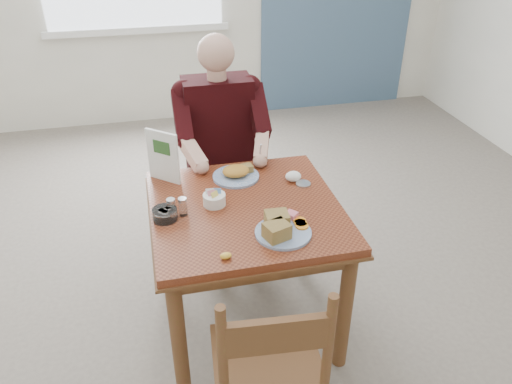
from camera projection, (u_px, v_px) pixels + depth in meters
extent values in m
plane|color=#665A52|center=(247.00, 319.00, 2.78)|extent=(6.00, 6.00, 0.00)
ellipsoid|color=gold|center=(226.00, 256.00, 2.04)|extent=(0.06, 0.05, 0.03)
ellipsoid|color=white|center=(293.00, 176.00, 2.59)|extent=(0.09, 0.08, 0.05)
cylinder|color=silver|center=(303.00, 184.00, 2.56)|extent=(0.10, 0.10, 0.01)
cube|color=white|center=(138.00, 30.00, 4.69)|extent=(1.72, 0.04, 0.06)
cube|color=brown|center=(246.00, 210.00, 2.40)|extent=(0.90, 0.90, 0.04)
cube|color=brown|center=(246.00, 214.00, 2.41)|extent=(0.92, 0.92, 0.01)
cylinder|color=brown|center=(179.00, 339.00, 2.19)|extent=(0.07, 0.07, 0.71)
cylinder|color=brown|center=(345.00, 310.00, 2.35)|extent=(0.07, 0.07, 0.71)
cylinder|color=brown|center=(165.00, 237.00, 2.84)|extent=(0.07, 0.07, 0.71)
cylinder|color=brown|center=(296.00, 219.00, 3.00)|extent=(0.07, 0.07, 0.71)
cube|color=brown|center=(265.00, 272.00, 2.11)|extent=(0.80, 0.03, 0.08)
cube|color=brown|center=(231.00, 183.00, 2.76)|extent=(0.80, 0.03, 0.08)
cube|color=brown|center=(165.00, 232.00, 2.36)|extent=(0.03, 0.80, 0.08)
cube|color=brown|center=(321.00, 212.00, 2.51)|extent=(0.03, 0.80, 0.08)
cylinder|color=brown|center=(199.00, 232.00, 3.10)|extent=(0.04, 0.04, 0.45)
cylinder|color=brown|center=(255.00, 225.00, 3.17)|extent=(0.04, 0.04, 0.45)
cylinder|color=brown|center=(192.00, 202.00, 3.40)|extent=(0.04, 0.04, 0.45)
cylinder|color=brown|center=(244.00, 196.00, 3.47)|extent=(0.04, 0.04, 0.45)
cube|color=brown|center=(221.00, 182.00, 3.16)|extent=(0.42, 0.42, 0.03)
cylinder|color=brown|center=(187.00, 139.00, 3.16)|extent=(0.04, 0.04, 0.50)
cylinder|color=brown|center=(243.00, 133.00, 3.23)|extent=(0.04, 0.04, 0.50)
cube|color=brown|center=(215.00, 122.00, 3.14)|extent=(0.38, 0.03, 0.14)
cylinder|color=brown|center=(220.00, 370.00, 2.21)|extent=(0.04, 0.04, 0.45)
cylinder|color=brown|center=(299.00, 361.00, 2.25)|extent=(0.04, 0.04, 0.45)
cube|color=brown|center=(267.00, 361.00, 1.95)|extent=(0.46, 0.46, 0.03)
cylinder|color=brown|center=(223.00, 363.00, 1.66)|extent=(0.04, 0.04, 0.50)
cylinder|color=brown|center=(328.00, 351.00, 1.70)|extent=(0.04, 0.04, 0.50)
cube|color=brown|center=(277.00, 336.00, 1.63)|extent=(0.38, 0.06, 0.14)
cube|color=gray|center=(208.00, 182.00, 3.00)|extent=(0.13, 0.38, 0.12)
cube|color=gray|center=(240.00, 179.00, 3.04)|extent=(0.13, 0.38, 0.12)
cube|color=gray|center=(215.00, 240.00, 3.01)|extent=(0.10, 0.10, 0.48)
cube|color=gray|center=(247.00, 235.00, 3.05)|extent=(0.10, 0.10, 0.48)
cube|color=black|center=(218.00, 125.00, 2.99)|extent=(0.40, 0.22, 0.58)
sphere|color=black|center=(184.00, 92.00, 2.84)|extent=(0.15, 0.15, 0.15)
sphere|color=black|center=(249.00, 87.00, 2.92)|extent=(0.15, 0.15, 0.15)
cylinder|color=tan|center=(217.00, 76.00, 2.82)|extent=(0.11, 0.11, 0.08)
sphere|color=tan|center=(216.00, 53.00, 2.75)|extent=(0.21, 0.21, 0.21)
cube|color=black|center=(182.00, 117.00, 2.79)|extent=(0.09, 0.29, 0.27)
cube|color=black|center=(258.00, 110.00, 2.88)|extent=(0.09, 0.29, 0.27)
sphere|color=black|center=(186.00, 142.00, 2.75)|extent=(0.09, 0.09, 0.09)
sphere|color=black|center=(263.00, 134.00, 2.83)|extent=(0.09, 0.09, 0.09)
cube|color=tan|center=(193.00, 154.00, 2.70)|extent=(0.14, 0.23, 0.14)
cube|color=tan|center=(262.00, 147.00, 2.77)|extent=(0.14, 0.23, 0.14)
sphere|color=tan|center=(202.00, 167.00, 2.65)|extent=(0.08, 0.08, 0.08)
sphere|color=tan|center=(260.00, 160.00, 2.71)|extent=(0.08, 0.08, 0.08)
cylinder|color=silver|center=(260.00, 152.00, 2.68)|extent=(0.01, 0.05, 0.12)
cylinder|color=white|center=(283.00, 233.00, 2.19)|extent=(0.29, 0.29, 0.01)
cube|color=tan|center=(277.00, 231.00, 2.13)|extent=(0.13, 0.12, 0.07)
cube|color=tan|center=(277.00, 220.00, 2.20)|extent=(0.11, 0.09, 0.07)
cylinder|color=orange|center=(302.00, 226.00, 2.22)|extent=(0.06, 0.06, 0.01)
cylinder|color=orange|center=(301.00, 223.00, 2.24)|extent=(0.07, 0.07, 0.01)
cylinder|color=orange|center=(299.00, 221.00, 2.25)|extent=(0.08, 0.08, 0.01)
cube|color=#E36B7B|center=(291.00, 215.00, 2.28)|extent=(0.07, 0.07, 0.03)
cylinder|color=white|center=(236.00, 176.00, 2.62)|extent=(0.29, 0.29, 0.01)
ellipsoid|color=gold|center=(236.00, 171.00, 2.61)|extent=(0.16, 0.14, 0.05)
cube|color=tan|center=(244.00, 169.00, 2.64)|extent=(0.10, 0.07, 0.04)
cylinder|color=white|center=(214.00, 200.00, 2.39)|extent=(0.11, 0.11, 0.06)
cube|color=pink|center=(212.00, 193.00, 2.36)|extent=(0.04, 0.02, 0.03)
cube|color=#6699D8|center=(217.00, 191.00, 2.38)|extent=(0.04, 0.02, 0.03)
cube|color=#EAD159|center=(215.00, 194.00, 2.35)|extent=(0.04, 0.03, 0.03)
cube|color=white|center=(210.00, 191.00, 2.38)|extent=(0.04, 0.02, 0.03)
cylinder|color=white|center=(171.00, 209.00, 2.30)|extent=(0.04, 0.04, 0.07)
cylinder|color=silver|center=(171.00, 201.00, 2.28)|extent=(0.04, 0.04, 0.02)
cylinder|color=white|center=(183.00, 208.00, 2.31)|extent=(0.04, 0.04, 0.07)
cylinder|color=silver|center=(182.00, 200.00, 2.28)|extent=(0.04, 0.04, 0.02)
cylinder|color=white|center=(165.00, 214.00, 2.28)|extent=(0.12, 0.12, 0.05)
cylinder|color=white|center=(161.00, 212.00, 2.27)|extent=(0.03, 0.03, 0.02)
cylinder|color=white|center=(168.00, 209.00, 2.29)|extent=(0.03, 0.03, 0.02)
cylinder|color=white|center=(165.00, 213.00, 2.26)|extent=(0.03, 0.03, 0.02)
cube|color=white|center=(163.00, 156.00, 2.53)|extent=(0.15, 0.13, 0.28)
cube|color=#2D5926|center=(161.00, 148.00, 2.50)|extent=(0.08, 0.07, 0.07)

